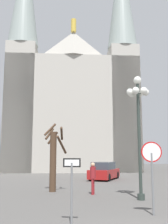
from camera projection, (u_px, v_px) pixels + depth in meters
cathedral at (72, 102)px, 39.59m from camera, size 17.82×13.33×33.71m
stop_sign at (152, 163)px, 10.10m from camera, size 0.76×0.18×2.65m
one_way_arrow_sign at (72, 182)px, 8.66m from camera, size 0.56×0.14×2.05m
street_lamp at (138, 111)px, 13.84m from camera, size 1.18×1.07×6.19m
bare_tree at (53, 157)px, 16.49m from camera, size 1.46×1.46×4.15m
parked_car_near_red at (104, 171)px, 24.20m from camera, size 3.43×4.64×1.55m
pedestrian_walking at (93, 175)px, 15.15m from camera, size 0.32×0.32×1.74m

